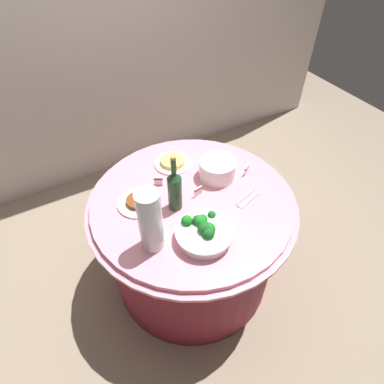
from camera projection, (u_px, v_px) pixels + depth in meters
name	position (u px, v px, depth m)	size (l,w,h in m)	color
ground_plane	(192.00, 272.00, 2.30)	(6.00, 6.00, 0.00)	gray
back_wall	(94.00, 15.00, 2.26)	(4.40, 0.10, 2.60)	beige
buffet_table	(192.00, 239.00, 2.03)	(1.16, 1.16, 0.74)	maroon
broccoli_bowl	(204.00, 232.00, 1.56)	(0.28, 0.28, 0.11)	white
plate_stack	(217.00, 169.00, 1.87)	(0.21, 0.21, 0.11)	white
wine_bottle	(175.00, 189.00, 1.64)	(0.07, 0.07, 0.34)	#1E4122
decorative_fruit_vase	(150.00, 223.00, 1.45)	(0.11, 0.11, 0.34)	silver
serving_tongs	(247.00, 199.00, 1.77)	(0.17, 0.09, 0.01)	silver
food_plate_noodles	(173.00, 162.00, 1.97)	(0.22, 0.22, 0.04)	white
food_plate_stir_fry	(138.00, 202.00, 1.74)	(0.22, 0.22, 0.04)	white
label_placard_front	(198.00, 191.00, 1.77)	(0.05, 0.02, 0.05)	white
label_placard_mid	(246.00, 169.00, 1.90)	(0.05, 0.03, 0.05)	white
label_placard_rear	(158.00, 181.00, 1.83)	(0.05, 0.03, 0.05)	white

